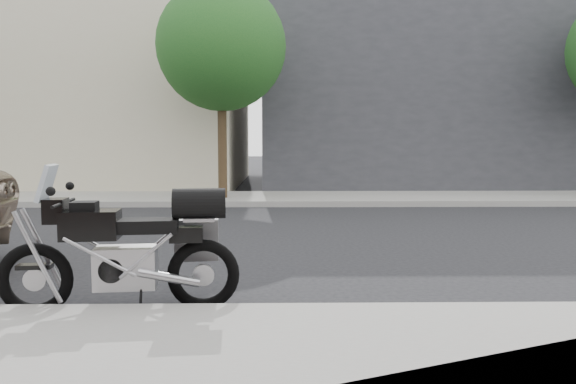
# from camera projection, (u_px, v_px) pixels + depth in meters

# --- Properties ---
(ground) EXTENTS (120.00, 120.00, 0.00)m
(ground) POSITION_uv_depth(u_px,v_px,m) (309.00, 242.00, 9.14)
(ground) COLOR black
(ground) RESTS_ON ground
(far_sidewalk) EXTENTS (44.00, 3.00, 0.15)m
(far_sidewalk) POSITION_uv_depth(u_px,v_px,m) (297.00, 198.00, 15.61)
(far_sidewalk) COLOR gray
(far_sidewalk) RESTS_ON ground
(far_building_dark) EXTENTS (16.00, 11.00, 7.00)m
(far_building_dark) POSITION_uv_depth(u_px,v_px,m) (466.00, 96.00, 22.40)
(far_building_dark) COLOR #2D2D32
(far_building_dark) RESTS_ON ground
(far_building_cream) EXTENTS (14.00, 11.00, 8.00)m
(far_building_cream) POSITION_uv_depth(u_px,v_px,m) (63.00, 82.00, 22.09)
(far_building_cream) COLOR #C1B69B
(far_building_cream) RESTS_ON ground
(street_tree_mid) EXTENTS (3.40, 3.40, 5.70)m
(street_tree_mid) POSITION_uv_depth(u_px,v_px,m) (221.00, 46.00, 14.72)
(street_tree_mid) COLOR #3D2D1B
(street_tree_mid) RESTS_ON far_sidewalk
(motorcycle) EXTENTS (2.25, 0.87, 1.42)m
(motorcycle) POSITION_uv_depth(u_px,v_px,m) (137.00, 248.00, 5.34)
(motorcycle) COLOR black
(motorcycle) RESTS_ON ground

